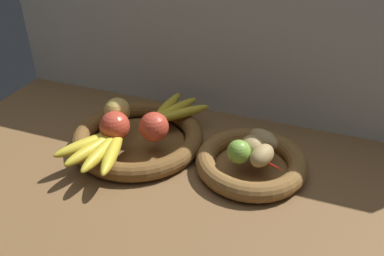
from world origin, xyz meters
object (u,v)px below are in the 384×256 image
apple_red_right (154,127)px  potato_large (253,146)px  fruit_bowl_right (251,162)px  chili_pepper (257,157)px  banana_bunch_front (100,148)px  potato_small (262,155)px  apple_golden_left (117,111)px  banana_bunch_back (174,110)px  lime_near (239,151)px  potato_back (264,139)px  fruit_bowl_left (138,138)px  apple_red_front (115,126)px

apple_red_right → potato_large: (24.61, 2.39, -1.28)cm
fruit_bowl_right → chili_pepper: bearing=-54.9°
banana_bunch_front → potato_small: 38.35cm
apple_golden_left → potato_small: 40.63cm
apple_red_right → banana_bunch_back: size_ratio=0.41×
apple_red_right → potato_large: 24.75cm
fruit_bowl_right → lime_near: lime_near is taller
potato_back → potato_small: size_ratio=1.08×
apple_golden_left → fruit_bowl_right: bearing=-2.8°
chili_pepper → fruit_bowl_left: bearing=-162.0°
fruit_bowl_left → banana_bunch_front: bearing=-105.3°
fruit_bowl_right → apple_red_right: 25.50cm
potato_back → chili_pepper: 6.46cm
potato_back → lime_near: lime_near is taller
banana_bunch_back → potato_small: potato_small is taller
fruit_bowl_left → potato_small: potato_small is taller
apple_red_right → potato_small: apple_red_right is taller
fruit_bowl_left → fruit_bowl_right: 30.77cm
potato_back → lime_near: bearing=-119.0°
banana_bunch_front → lime_near: size_ratio=3.40×
chili_pepper → apple_red_front: bearing=-152.6°
banana_bunch_back → potato_large: bearing=-23.9°
banana_bunch_front → chili_pepper: banana_bunch_front is taller
fruit_bowl_right → banana_bunch_front: banana_bunch_front is taller
banana_bunch_back → potato_small: 31.04cm
banana_bunch_back → potato_large: potato_large is taller
apple_red_front → potato_small: 36.90cm
potato_large → fruit_bowl_right: bearing=166.0°
banana_bunch_front → chili_pepper: (35.84, 10.17, -0.55)cm
banana_bunch_front → banana_bunch_back: 25.32cm
potato_large → chili_pepper: 3.19cm
apple_red_front → chili_pepper: apple_red_front is taller
fruit_bowl_right → potato_large: 4.99cm
potato_back → fruit_bowl_right: bearing=-114.4°
apple_golden_left → banana_bunch_back: (12.60, 9.17, -2.16)cm
potato_small → lime_near: (-5.27, -0.62, 0.43)cm
lime_near → banana_bunch_back: bearing=147.1°
banana_bunch_back → apple_golden_left: bearing=-144.0°
apple_red_right → potato_small: bearing=-1.1°
apple_red_right → banana_bunch_back: (-0.21, 13.40, -2.39)cm
banana_bunch_back → potato_small: size_ratio=2.38×
apple_golden_left → apple_red_right: bearing=-18.3°
potato_back → chili_pepper: potato_back is taller
apple_red_right → lime_near: bearing=-2.9°
fruit_bowl_left → chili_pepper: chili_pepper is taller
apple_red_right → potato_back: (26.43, 6.40, -1.52)cm
lime_near → chili_pepper: size_ratio=0.38×
potato_small → lime_near: lime_near is taller
apple_red_front → lime_near: (31.51, 2.09, -1.00)cm
apple_red_right → banana_bunch_front: size_ratio=0.39×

